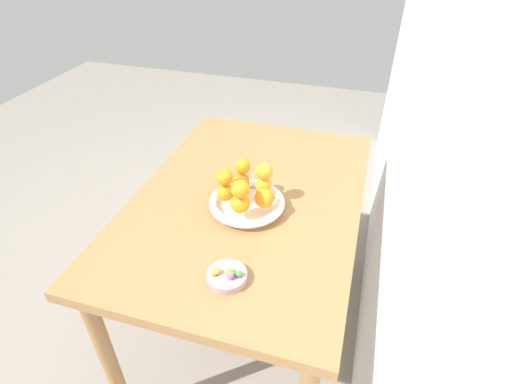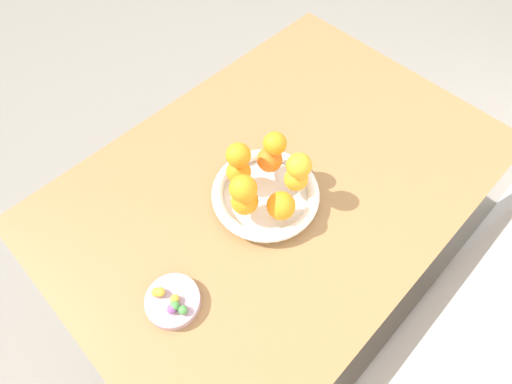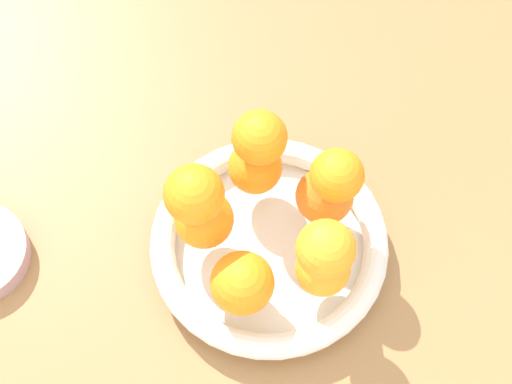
{
  "view_description": "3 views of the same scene",
  "coord_description": "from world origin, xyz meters",
  "px_view_note": "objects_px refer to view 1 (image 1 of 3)",
  "views": [
    {
      "loc": [
        1.04,
        0.34,
        1.56
      ],
      "look_at": [
        0.06,
        0.05,
        0.81
      ],
      "focal_mm": 28.0,
      "sensor_mm": 36.0,
      "label": 1
    },
    {
      "loc": [
        0.42,
        0.34,
        1.54
      ],
      "look_at": [
        0.1,
        0.02,
        0.82
      ],
      "focal_mm": 28.0,
      "sensor_mm": 36.0,
      "label": 2
    },
    {
      "loc": [
        0.04,
        0.34,
        1.51
      ],
      "look_at": [
        0.08,
        -0.02,
        0.8
      ],
      "focal_mm": 55.0,
      "sensor_mm": 36.0,
      "label": 3
    }
  ],
  "objects_px": {
    "candy_dish": "(227,276)",
    "orange_7": "(243,166)",
    "orange_2": "(263,185)",
    "orange_5": "(241,189)",
    "fruit_bowl": "(247,204)",
    "orange_8": "(225,177)",
    "orange_0": "(241,204)",
    "orange_1": "(264,198)",
    "orange_3": "(241,181)",
    "candy_ball_2": "(229,271)",
    "orange_6": "(264,171)",
    "candy_ball_0": "(217,271)",
    "candy_ball_3": "(232,274)",
    "candy_ball_4": "(239,273)",
    "candy_ball_5": "(231,276)",
    "candy_ball_1": "(239,274)",
    "orange_4": "(226,193)",
    "dining_table": "(248,216)",
    "candy_ball_6": "(214,272)"
  },
  "relations": [
    {
      "from": "orange_4",
      "to": "candy_ball_4",
      "type": "height_order",
      "value": "orange_4"
    },
    {
      "from": "orange_5",
      "to": "candy_ball_0",
      "type": "bearing_deg",
      "value": 2.75
    },
    {
      "from": "fruit_bowl",
      "to": "orange_8",
      "type": "bearing_deg",
      "value": -75.05
    },
    {
      "from": "candy_ball_3",
      "to": "orange_0",
      "type": "bearing_deg",
      "value": -167.1
    },
    {
      "from": "orange_7",
      "to": "candy_ball_6",
      "type": "relative_size",
      "value": 2.92
    },
    {
      "from": "fruit_bowl",
      "to": "orange_0",
      "type": "xyz_separation_m",
      "value": [
        0.07,
        0.0,
        0.05
      ]
    },
    {
      "from": "fruit_bowl",
      "to": "orange_5",
      "type": "xyz_separation_m",
      "value": [
        0.07,
        0.0,
        0.11
      ]
    },
    {
      "from": "orange_3",
      "to": "candy_ball_6",
      "type": "xyz_separation_m",
      "value": [
        0.37,
        0.05,
        -0.04
      ]
    },
    {
      "from": "candy_ball_5",
      "to": "orange_3",
      "type": "bearing_deg",
      "value": -165.44
    },
    {
      "from": "orange_0",
      "to": "orange_2",
      "type": "xyz_separation_m",
      "value": [
        -0.12,
        0.04,
        -0.0
      ]
    },
    {
      "from": "orange_0",
      "to": "candy_ball_5",
      "type": "bearing_deg",
      "value": 12.69
    },
    {
      "from": "dining_table",
      "to": "candy_ball_5",
      "type": "bearing_deg",
      "value": 11.29
    },
    {
      "from": "fruit_bowl",
      "to": "candy_ball_2",
      "type": "xyz_separation_m",
      "value": [
        0.3,
        0.05,
        0.01
      ]
    },
    {
      "from": "candy_dish",
      "to": "orange_8",
      "type": "xyz_separation_m",
      "value": [
        -0.29,
        -0.11,
        0.11
      ]
    },
    {
      "from": "candy_ball_3",
      "to": "candy_ball_4",
      "type": "bearing_deg",
      "value": 114.57
    },
    {
      "from": "dining_table",
      "to": "candy_ball_1",
      "type": "height_order",
      "value": "candy_ball_1"
    },
    {
      "from": "orange_6",
      "to": "candy_ball_0",
      "type": "bearing_deg",
      "value": -4.14
    },
    {
      "from": "orange_7",
      "to": "candy_ball_6",
      "type": "xyz_separation_m",
      "value": [
        0.38,
        0.04,
        -0.09
      ]
    },
    {
      "from": "fruit_bowl",
      "to": "orange_2",
      "type": "height_order",
      "value": "orange_2"
    },
    {
      "from": "candy_ball_1",
      "to": "candy_ball_2",
      "type": "distance_m",
      "value": 0.03
    },
    {
      "from": "orange_1",
      "to": "candy_ball_5",
      "type": "bearing_deg",
      "value": -1.17
    },
    {
      "from": "fruit_bowl",
      "to": "orange_0",
      "type": "bearing_deg",
      "value": 0.7
    },
    {
      "from": "orange_1",
      "to": "candy_ball_4",
      "type": "distance_m",
      "value": 0.28
    },
    {
      "from": "orange_0",
      "to": "orange_8",
      "type": "distance_m",
      "value": 0.1
    },
    {
      "from": "orange_8",
      "to": "candy_ball_5",
      "type": "distance_m",
      "value": 0.34
    },
    {
      "from": "dining_table",
      "to": "orange_1",
      "type": "xyz_separation_m",
      "value": [
        0.09,
        0.08,
        0.16
      ]
    },
    {
      "from": "orange_5",
      "to": "orange_6",
      "type": "xyz_separation_m",
      "value": [
        -0.13,
        0.04,
        -0.01
      ]
    },
    {
      "from": "fruit_bowl",
      "to": "candy_ball_6",
      "type": "height_order",
      "value": "same"
    },
    {
      "from": "orange_2",
      "to": "orange_5",
      "type": "height_order",
      "value": "orange_5"
    },
    {
      "from": "orange_7",
      "to": "orange_4",
      "type": "bearing_deg",
      "value": -21.41
    },
    {
      "from": "orange_3",
      "to": "candy_ball_2",
      "type": "height_order",
      "value": "orange_3"
    },
    {
      "from": "orange_7",
      "to": "orange_6",
      "type": "bearing_deg",
      "value": 86.17
    },
    {
      "from": "orange_5",
      "to": "candy_ball_1",
      "type": "relative_size",
      "value": 3.17
    },
    {
      "from": "orange_2",
      "to": "candy_ball_4",
      "type": "xyz_separation_m",
      "value": [
        0.36,
        0.03,
        -0.04
      ]
    },
    {
      "from": "candy_ball_4",
      "to": "candy_ball_5",
      "type": "distance_m",
      "value": 0.02
    },
    {
      "from": "orange_7",
      "to": "candy_ball_4",
      "type": "relative_size",
      "value": 3.27
    },
    {
      "from": "candy_ball_5",
      "to": "candy_ball_1",
      "type": "bearing_deg",
      "value": 130.62
    },
    {
      "from": "candy_dish",
      "to": "orange_7",
      "type": "xyz_separation_m",
      "value": [
        -0.36,
        -0.07,
        0.11
      ]
    },
    {
      "from": "orange_4",
      "to": "candy_ball_5",
      "type": "bearing_deg",
      "value": 22.37
    },
    {
      "from": "candy_ball_3",
      "to": "candy_ball_4",
      "type": "relative_size",
      "value": 1.18
    },
    {
      "from": "orange_8",
      "to": "candy_ball_1",
      "type": "relative_size",
      "value": 3.02
    },
    {
      "from": "orange_1",
      "to": "orange_2",
      "type": "relative_size",
      "value": 1.15
    },
    {
      "from": "orange_0",
      "to": "orange_1",
      "type": "distance_m",
      "value": 0.08
    },
    {
      "from": "orange_1",
      "to": "orange_6",
      "type": "bearing_deg",
      "value": -163.76
    },
    {
      "from": "orange_1",
      "to": "orange_8",
      "type": "bearing_deg",
      "value": -90.94
    },
    {
      "from": "orange_3",
      "to": "fruit_bowl",
      "type": "bearing_deg",
      "value": 36.7
    },
    {
      "from": "orange_7",
      "to": "candy_ball_2",
      "type": "height_order",
      "value": "orange_7"
    },
    {
      "from": "orange_5",
      "to": "candy_ball_3",
      "type": "xyz_separation_m",
      "value": [
        0.24,
        0.05,
        -0.1
      ]
    },
    {
      "from": "candy_dish",
      "to": "orange_8",
      "type": "bearing_deg",
      "value": -159.67
    },
    {
      "from": "orange_2",
      "to": "orange_8",
      "type": "distance_m",
      "value": 0.14
    }
  ]
}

